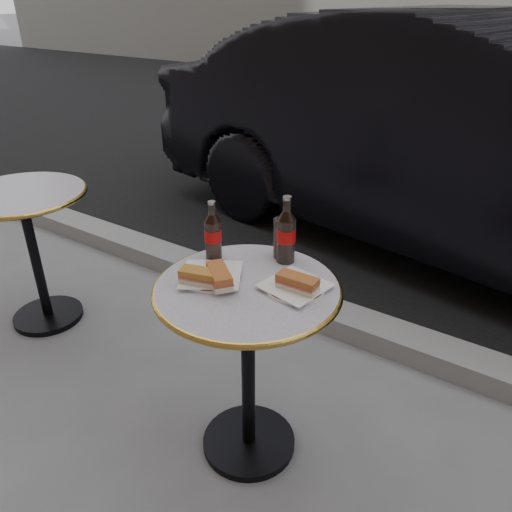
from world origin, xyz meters
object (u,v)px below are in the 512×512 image
Objects in this scene: plate_left at (211,277)px; plate_right at (295,287)px; cola_bottle_left at (213,230)px; cola_glass at (283,238)px; parked_car at (471,140)px; cola_bottle_right at (286,230)px; bistro_table at (248,372)px.

plate_left is 0.28m from plate_right.
cola_bottle_left is at bearing 124.58° from plate_left.
cola_glass is (0.12, 0.27, 0.07)m from plate_left.
parked_car is at bearing 84.52° from cola_glass.
plate_right is at bearing -49.85° from cola_bottle_right.
bistro_table is at bearing -94.20° from cola_bottle_right.
cola_bottle_right is at bearing 85.80° from bistro_table.
cola_glass is (0.20, 0.15, -0.04)m from cola_bottle_left.
parked_car is (0.31, 2.27, 0.01)m from plate_left.
plate_right is at bearing -48.86° from cola_glass.
cola_bottle_right is (0.22, 0.13, 0.01)m from cola_bottle_left.
cola_bottle_right reaches higher than plate_right.
cola_bottle_right is 2.04m from parked_car.
cola_bottle_right is 0.06m from cola_glass.
bistro_table is at bearing -174.67° from parked_car.
bistro_table is 0.16× the size of parked_car.
plate_right is 1.33× the size of cola_glass.
parked_car is at bearing 79.72° from cola_bottle_left.
cola_bottle_left is 0.89× the size of cola_bottle_right.
cola_bottle_left is 0.05× the size of parked_car.
plate_right is at bearing 19.84° from plate_left.
plate_left is 0.30m from cola_glass.
cola_bottle_left is 1.49× the size of cola_glass.
parked_car is (0.39, 2.16, -0.10)m from cola_bottle_left.
plate_left is 2.29m from parked_car.
cola_glass is (-0.01, 0.24, 0.44)m from bistro_table.
plate_right is (0.14, 0.07, 0.37)m from bistro_table.
bistro_table is 0.53m from cola_bottle_right.
cola_glass is at bearing 131.14° from plate_right.
bistro_table is 3.54× the size of plate_left.
cola_bottle_right is at bearing 29.19° from cola_bottle_left.
cola_bottle_left is 2.19m from parked_car.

